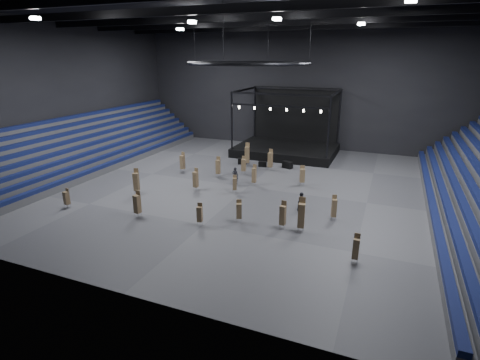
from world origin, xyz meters
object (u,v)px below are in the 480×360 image
at_px(chair_stack_16, 218,166).
at_px(crew_member, 302,202).
at_px(flight_case_left, 242,161).
at_px(stage, 287,143).
at_px(chair_stack_5, 302,175).
at_px(chair_stack_10, 196,179).
at_px(chair_stack_9, 247,154).
at_px(chair_stack_8, 235,184).
at_px(chair_stack_7, 301,215).
at_px(chair_stack_2, 254,175).
at_px(chair_stack_4, 283,215).
at_px(chair_stack_17, 334,208).
at_px(flight_case_mid, 262,164).
at_px(chair_stack_11, 239,210).
at_px(chair_stack_0, 182,162).
at_px(chair_stack_3, 137,203).
at_px(flight_case_right, 288,165).
at_px(man_center, 235,176).
at_px(chair_stack_15, 66,198).
at_px(chair_stack_1, 356,248).
at_px(chair_stack_6, 136,181).
at_px(chair_stack_12, 270,159).
at_px(chair_stack_13, 200,214).
at_px(chair_stack_14, 244,165).

bearing_deg(chair_stack_16, crew_member, -35.67).
bearing_deg(flight_case_left, stage, 63.32).
bearing_deg(stage, chair_stack_5, -68.35).
bearing_deg(chair_stack_10, chair_stack_9, 86.01).
bearing_deg(chair_stack_8, chair_stack_7, -58.07).
distance_m(chair_stack_2, chair_stack_4, 11.14).
bearing_deg(chair_stack_17, flight_case_mid, 110.20).
bearing_deg(crew_member, chair_stack_8, 98.23).
distance_m(chair_stack_2, chair_stack_11, 9.81).
xyz_separation_m(chair_stack_2, chair_stack_9, (-3.49, 6.89, 0.34)).
xyz_separation_m(flight_case_left, chair_stack_16, (-0.59, -6.24, 0.88)).
height_order(flight_case_mid, chair_stack_17, chair_stack_17).
distance_m(chair_stack_10, chair_stack_16, 5.20).
bearing_deg(chair_stack_4, chair_stack_16, 141.85).
bearing_deg(chair_stack_16, chair_stack_0, 171.85).
relative_size(flight_case_left, chair_stack_3, 0.47).
height_order(chair_stack_0, chair_stack_2, chair_stack_0).
height_order(flight_case_right, chair_stack_17, chair_stack_17).
xyz_separation_m(flight_case_mid, man_center, (-0.61, -7.66, 0.62)).
bearing_deg(chair_stack_10, chair_stack_15, -130.43).
bearing_deg(flight_case_right, chair_stack_10, -120.08).
xyz_separation_m(chair_stack_1, chair_stack_17, (-2.51, 6.65, 0.04)).
bearing_deg(man_center, flight_case_mid, -95.44).
bearing_deg(chair_stack_17, chair_stack_0, 139.50).
relative_size(chair_stack_6, man_center, 1.43).
relative_size(chair_stack_2, chair_stack_11, 1.17).
bearing_deg(chair_stack_4, chair_stack_12, 117.42).
bearing_deg(flight_case_left, flight_case_mid, -4.03).
bearing_deg(chair_stack_9, chair_stack_3, -109.56).
bearing_deg(chair_stack_11, man_center, 92.60).
distance_m(chair_stack_1, chair_stack_16, 22.17).
xyz_separation_m(chair_stack_5, chair_stack_11, (-2.83, -11.46, -0.14)).
xyz_separation_m(flight_case_mid, chair_stack_10, (-3.67, -11.24, 0.93)).
relative_size(flight_case_right, chair_stack_6, 0.47).
bearing_deg(chair_stack_13, chair_stack_2, 74.70).
xyz_separation_m(flight_case_left, chair_stack_8, (3.37, -10.54, 0.64)).
bearing_deg(chair_stack_5, stage, 90.85).
relative_size(chair_stack_2, crew_member, 1.34).
height_order(chair_stack_2, chair_stack_11, chair_stack_2).
height_order(chair_stack_0, crew_member, chair_stack_0).
bearing_deg(chair_stack_14, chair_stack_7, -60.26).
xyz_separation_m(flight_case_right, chair_stack_16, (-6.68, -6.62, 0.83)).
relative_size(chair_stack_1, chair_stack_6, 0.80).
xyz_separation_m(chair_stack_0, chair_stack_15, (-4.22, -14.16, -0.26)).
xyz_separation_m(chair_stack_16, man_center, (2.89, -1.62, -0.30)).
bearing_deg(flight_case_mid, man_center, -94.56).
bearing_deg(chair_stack_15, chair_stack_1, 12.31).
relative_size(flight_case_right, chair_stack_10, 0.53).
distance_m(chair_stack_5, chair_stack_10, 11.67).
bearing_deg(chair_stack_14, man_center, -91.20).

